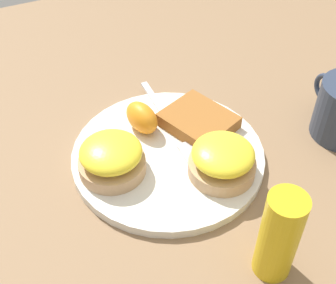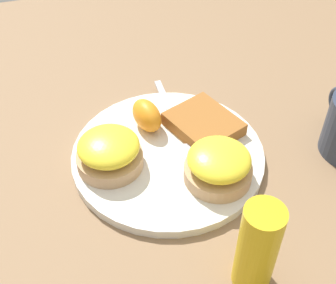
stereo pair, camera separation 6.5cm
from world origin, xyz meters
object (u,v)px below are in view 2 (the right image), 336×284
at_px(orange_wedge, 147,115).
at_px(fork, 177,125).
at_px(hashbrown_patty, 203,124).
at_px(sandwich_benedict_right, 219,165).
at_px(condiment_bottle, 257,248).
at_px(sandwich_benedict_left, 109,153).

bearing_deg(orange_wedge, fork, -106.25).
bearing_deg(hashbrown_patty, sandwich_benedict_right, 171.37).
relative_size(sandwich_benedict_right, condiment_bottle, 0.74).
xyz_separation_m(sandwich_benedict_left, condiment_bottle, (-0.21, -0.12, 0.02)).
distance_m(orange_wedge, fork, 0.05).
distance_m(sandwich_benedict_left, orange_wedge, 0.09).
height_order(sandwich_benedict_right, orange_wedge, sandwich_benedict_right).
relative_size(hashbrown_patty, orange_wedge, 1.64).
bearing_deg(fork, hashbrown_patty, -114.79).
relative_size(orange_wedge, fork, 0.31).
bearing_deg(hashbrown_patty, fork, 65.21).
bearing_deg(sandwich_benedict_left, fork, -65.24).
xyz_separation_m(sandwich_benedict_left, hashbrown_patty, (0.03, -0.15, -0.01)).
height_order(fork, condiment_bottle, condiment_bottle).
height_order(sandwich_benedict_right, hashbrown_patty, sandwich_benedict_right).
relative_size(hashbrown_patty, condiment_bottle, 0.79).
height_order(orange_wedge, condiment_bottle, condiment_bottle).
height_order(sandwich_benedict_left, fork, sandwich_benedict_left).
distance_m(sandwich_benedict_right, condiment_bottle, 0.15).
bearing_deg(orange_wedge, sandwich_benedict_right, -153.02).
height_order(sandwich_benedict_right, condiment_bottle, condiment_bottle).
height_order(sandwich_benedict_right, fork, sandwich_benedict_right).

